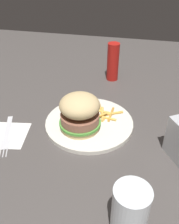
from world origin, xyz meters
name	(u,v)px	position (x,y,z in m)	size (l,w,h in m)	color
ground_plane	(83,124)	(0.00, 0.00, 0.00)	(1.60, 1.60, 0.00)	#47423F
plate	(90,122)	(0.02, 0.00, 0.01)	(0.25, 0.25, 0.01)	silver
sandwich	(80,112)	(0.00, -0.03, 0.06)	(0.12, 0.12, 0.10)	tan
fries_pile	(105,114)	(0.06, 0.04, 0.02)	(0.11, 0.09, 0.01)	#E5B251
napkin	(7,135)	(-0.19, -0.10, 0.00)	(0.11, 0.11, 0.00)	white
fork	(7,134)	(-0.19, -0.10, 0.00)	(0.08, 0.17, 0.00)	silver
drink_glass	(130,213)	(0.16, -0.29, 0.05)	(0.07, 0.07, 0.11)	silver
ketchup_bottle	(113,62)	(0.04, 0.30, 0.07)	(0.04, 0.04, 0.14)	#B21914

